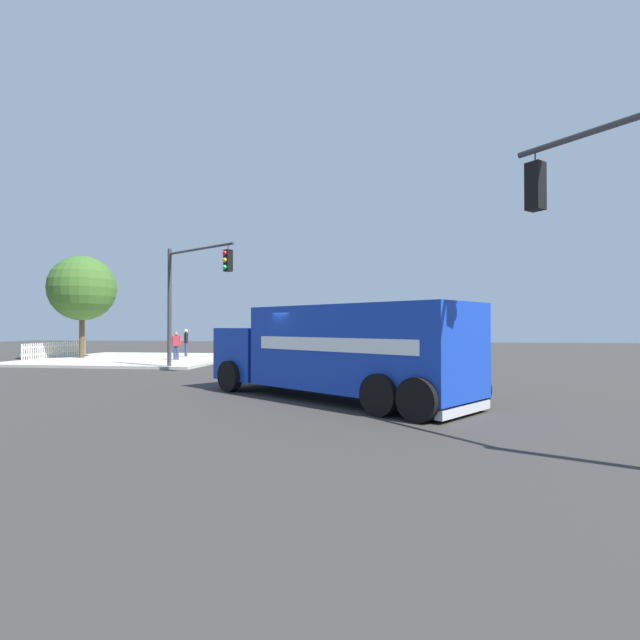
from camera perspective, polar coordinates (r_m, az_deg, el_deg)
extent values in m
plane|color=#33302D|center=(14.74, -0.23, -8.98)|extent=(100.00, 100.00, 0.00)
cube|color=#B2ADA0|center=(31.79, -20.92, -4.37)|extent=(11.60, 11.60, 0.14)
cube|color=#1438AD|center=(13.32, 4.56, -3.30)|extent=(5.78, 6.70, 2.34)
cube|color=#1438AD|center=(16.47, -7.27, -3.91)|extent=(3.06, 2.95, 1.70)
cube|color=black|center=(17.13, -9.05, -2.65)|extent=(1.68, 1.25, 0.88)
cube|color=#B2B2B7|center=(11.70, 16.80, -10.15)|extent=(1.98, 1.52, 0.21)
cube|color=white|center=(12.41, 0.99, -2.95)|extent=(3.24, 4.46, 0.36)
cube|color=white|center=(14.27, 7.66, -2.65)|extent=(3.24, 4.46, 0.36)
cylinder|color=black|center=(15.74, -10.71, -6.61)|extent=(0.81, 0.97, 1.00)
cylinder|color=black|center=(17.28, -3.93, -6.09)|extent=(0.81, 0.97, 1.00)
cylinder|color=black|center=(11.41, 7.09, -8.86)|extent=(0.81, 0.97, 1.00)
cylinder|color=black|center=(13.46, 13.52, -7.60)|extent=(0.81, 0.97, 1.00)
cylinder|color=black|center=(10.82, 11.59, -9.30)|extent=(0.81, 0.97, 1.00)
cylinder|color=black|center=(12.96, 17.56, -7.86)|extent=(0.81, 0.97, 1.00)
cylinder|color=#38383D|center=(10.94, 24.28, 17.35)|extent=(0.03, 0.03, 0.25)
cube|color=black|center=(10.77, 24.29, 14.31)|extent=(0.42, 0.42, 0.95)
sphere|color=red|center=(11.00, 24.80, 15.69)|extent=(0.20, 0.20, 0.20)
sphere|color=#EFA314|center=(10.91, 24.81, 14.13)|extent=(0.20, 0.20, 0.20)
sphere|color=#19CC4C|center=(10.84, 24.81, 12.54)|extent=(0.20, 0.20, 0.20)
cylinder|color=#38383D|center=(24.80, -17.50, 1.44)|extent=(0.20, 0.20, 5.80)
cylinder|color=#38383D|center=(23.06, -14.19, 8.22)|extent=(2.63, 4.18, 0.12)
cylinder|color=#38383D|center=(21.43, -10.90, 8.55)|extent=(0.03, 0.03, 0.25)
cube|color=black|center=(21.34, -10.90, 6.96)|extent=(0.41, 0.41, 0.95)
sphere|color=red|center=(21.27, -11.28, 7.85)|extent=(0.20, 0.20, 0.20)
sphere|color=#EFA314|center=(21.23, -11.28, 7.02)|extent=(0.20, 0.20, 0.20)
sphere|color=#19CC4C|center=(21.19, -11.29, 6.19)|extent=(0.20, 0.20, 0.20)
cube|color=navy|center=(24.74, 14.97, -4.38)|extent=(2.03, 1.60, 0.50)
cube|color=navy|center=(24.67, 11.25, -3.71)|extent=(2.04, 1.80, 1.10)
cube|color=black|center=(24.65, 11.25, -3.03)|extent=(1.87, 1.52, 0.48)
cube|color=navy|center=(24.75, 6.95, -4.34)|extent=(2.05, 2.10, 0.55)
cylinder|color=black|center=(25.74, 14.53, -4.58)|extent=(0.28, 0.77, 0.76)
cylinder|color=black|center=(23.74, 14.81, -4.90)|extent=(0.28, 0.77, 0.76)
cylinder|color=black|center=(25.77, 6.86, -4.59)|extent=(0.28, 0.77, 0.76)
cylinder|color=black|center=(23.77, 6.49, -4.92)|extent=(0.28, 0.77, 0.76)
cylinder|color=navy|center=(29.40, -16.63, -3.77)|extent=(0.14, 0.14, 0.81)
cylinder|color=navy|center=(29.46, -16.94, -3.76)|extent=(0.14, 0.14, 0.81)
cube|color=#BF333F|center=(29.40, -16.78, -2.39)|extent=(0.26, 0.36, 0.60)
sphere|color=#936B4C|center=(29.39, -16.78, -1.59)|extent=(0.22, 0.22, 0.22)
cylinder|color=#BF333F|center=(29.33, -16.37, -2.34)|extent=(0.09, 0.09, 0.54)
cylinder|color=#BF333F|center=(29.47, -17.19, -2.33)|extent=(0.09, 0.09, 0.54)
cylinder|color=navy|center=(32.52, -15.71, -3.41)|extent=(0.14, 0.14, 0.88)
cylinder|color=navy|center=(32.35, -15.68, -3.43)|extent=(0.14, 0.14, 0.88)
cube|color=black|center=(32.41, -15.69, -2.06)|extent=(0.40, 0.36, 0.66)
sphere|color=beige|center=(32.40, -15.69, -1.26)|extent=(0.24, 0.24, 0.24)
cylinder|color=black|center=(32.63, -15.74, -1.99)|extent=(0.09, 0.09, 0.60)
cylinder|color=black|center=(32.19, -15.64, -2.01)|extent=(0.09, 0.09, 0.60)
cube|color=silver|center=(37.14, -26.25, -2.98)|extent=(0.08, 0.04, 0.95)
cube|color=silver|center=(36.99, -26.41, -2.98)|extent=(0.08, 0.04, 0.95)
cube|color=silver|center=(36.84, -26.57, -2.99)|extent=(0.08, 0.04, 0.95)
cube|color=silver|center=(36.69, -26.73, -3.00)|extent=(0.08, 0.04, 0.95)
cube|color=silver|center=(36.55, -26.89, -3.01)|extent=(0.08, 0.04, 0.95)
cube|color=silver|center=(36.40, -27.05, -3.02)|extent=(0.08, 0.04, 0.95)
cube|color=silver|center=(36.25, -27.22, -3.03)|extent=(0.08, 0.04, 0.95)
cube|color=silver|center=(36.11, -27.39, -3.03)|extent=(0.08, 0.04, 0.95)
cube|color=silver|center=(35.96, -27.55, -3.04)|extent=(0.08, 0.04, 0.95)
cube|color=silver|center=(35.81, -27.72, -3.05)|extent=(0.08, 0.04, 0.95)
cube|color=silver|center=(35.67, -27.89, -3.06)|extent=(0.08, 0.04, 0.95)
cube|color=silver|center=(35.52, -28.06, -3.07)|extent=(0.08, 0.04, 0.95)
cube|color=silver|center=(35.38, -28.23, -3.08)|extent=(0.08, 0.04, 0.95)
cube|color=silver|center=(35.23, -28.41, -3.09)|extent=(0.08, 0.04, 0.95)
cube|color=silver|center=(35.09, -28.58, -3.10)|extent=(0.08, 0.04, 0.95)
cube|color=silver|center=(34.95, -28.76, -3.11)|extent=(0.08, 0.04, 0.95)
cube|color=silver|center=(34.80, -28.94, -3.11)|extent=(0.08, 0.04, 0.95)
cube|color=silver|center=(34.66, -29.12, -3.12)|extent=(0.08, 0.04, 0.95)
cube|color=silver|center=(34.52, -29.30, -3.13)|extent=(0.08, 0.04, 0.95)
cube|color=silver|center=(34.37, -29.48, -3.14)|extent=(0.08, 0.04, 0.95)
cube|color=silver|center=(34.23, -29.67, -3.15)|extent=(0.08, 0.04, 0.95)
cube|color=silver|center=(34.09, -29.85, -3.16)|extent=(0.08, 0.04, 0.95)
cube|color=silver|center=(33.95, -30.04, -3.17)|extent=(0.08, 0.04, 0.95)
cube|color=silver|center=(33.81, -30.23, -3.18)|extent=(0.08, 0.04, 0.95)
cube|color=silver|center=(33.67, -30.42, -3.19)|extent=(0.08, 0.04, 0.95)
cube|color=silver|center=(33.53, -30.61, -3.20)|extent=(0.08, 0.04, 0.95)
cube|color=silver|center=(33.39, -30.81, -3.21)|extent=(0.08, 0.04, 0.95)
cube|color=silver|center=(33.25, -31.00, -3.22)|extent=(0.08, 0.04, 0.95)
cube|color=silver|center=(33.11, -31.20, -3.23)|extent=(0.08, 0.04, 0.95)
cube|color=silver|center=(32.97, -31.40, -3.24)|extent=(0.08, 0.04, 0.95)
cube|color=silver|center=(32.83, -31.60, -3.25)|extent=(0.08, 0.04, 0.95)
cube|color=silver|center=(32.69, -31.80, -3.25)|extent=(0.08, 0.04, 0.95)
cube|color=silver|center=(32.55, -32.01, -3.26)|extent=(0.08, 0.04, 0.95)
cube|color=silver|center=(34.80, -28.96, -2.72)|extent=(5.86, 0.03, 0.07)
cube|color=silver|center=(34.82, -28.97, -3.43)|extent=(5.86, 0.03, 0.07)
cylinder|color=brown|center=(33.41, -26.52, -1.62)|extent=(0.32, 0.32, 2.83)
sphere|color=#386023|center=(33.49, -26.49, 3.41)|extent=(4.05, 4.05, 4.05)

